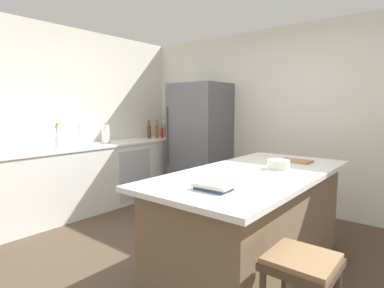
{
  "coord_description": "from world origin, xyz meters",
  "views": [
    {
      "loc": [
        1.82,
        -2.1,
        1.46
      ],
      "look_at": [
        -0.66,
        0.96,
        1.0
      ],
      "focal_mm": 29.14,
      "sensor_mm": 36.0,
      "label": 1
    }
  ],
  "objects_px": {
    "refrigerator": "(200,142)",
    "paper_towel_roll": "(106,134)",
    "flower_vase": "(57,140)",
    "syrup_bottle": "(149,131)",
    "kitchen_island": "(254,221)",
    "cookbook_stack": "(214,186)",
    "cutting_board": "(295,161)",
    "sink_faucet": "(80,134)",
    "vinegar_bottle": "(157,131)",
    "hot_sauce_bottle": "(162,132)",
    "mixing_bowl": "(278,164)",
    "whiskey_bottle": "(170,131)",
    "soda_bottle": "(164,130)",
    "bar_stool": "(301,278)"
  },
  "relations": [
    {
      "from": "refrigerator",
      "to": "paper_towel_roll",
      "type": "xyz_separation_m",
      "value": [
        -0.89,
        -1.16,
        0.15
      ]
    },
    {
      "from": "flower_vase",
      "to": "syrup_bottle",
      "type": "distance_m",
      "value": 1.67
    },
    {
      "from": "kitchen_island",
      "to": "cookbook_stack",
      "type": "relative_size",
      "value": 8.22
    },
    {
      "from": "cutting_board",
      "to": "cookbook_stack",
      "type": "bearing_deg",
      "value": -90.64
    },
    {
      "from": "sink_faucet",
      "to": "vinegar_bottle",
      "type": "relative_size",
      "value": 0.97
    },
    {
      "from": "refrigerator",
      "to": "cookbook_stack",
      "type": "bearing_deg",
      "value": -50.65
    },
    {
      "from": "paper_towel_roll",
      "to": "hot_sauce_bottle",
      "type": "bearing_deg",
      "value": 86.3
    },
    {
      "from": "cookbook_stack",
      "to": "vinegar_bottle",
      "type": "bearing_deg",
      "value": 141.8
    },
    {
      "from": "kitchen_island",
      "to": "mixing_bowl",
      "type": "height_order",
      "value": "mixing_bowl"
    },
    {
      "from": "sink_faucet",
      "to": "flower_vase",
      "type": "xyz_separation_m",
      "value": [
        0.01,
        -0.34,
        -0.05
      ]
    },
    {
      "from": "syrup_bottle",
      "to": "mixing_bowl",
      "type": "relative_size",
      "value": 1.55
    },
    {
      "from": "kitchen_island",
      "to": "mixing_bowl",
      "type": "xyz_separation_m",
      "value": [
        0.12,
        0.22,
        0.49
      ]
    },
    {
      "from": "whiskey_bottle",
      "to": "hot_sauce_bottle",
      "type": "distance_m",
      "value": 0.19
    },
    {
      "from": "syrup_bottle",
      "to": "cutting_board",
      "type": "bearing_deg",
      "value": -11.95
    },
    {
      "from": "cookbook_stack",
      "to": "syrup_bottle",
      "type": "bearing_deg",
      "value": 143.98
    },
    {
      "from": "sink_faucet",
      "to": "cutting_board",
      "type": "distance_m",
      "value": 2.89
    },
    {
      "from": "sink_faucet",
      "to": "syrup_bottle",
      "type": "xyz_separation_m",
      "value": [
        -0.02,
        1.33,
        -0.04
      ]
    },
    {
      "from": "sink_faucet",
      "to": "syrup_bottle",
      "type": "distance_m",
      "value": 1.33
    },
    {
      "from": "kitchen_island",
      "to": "sink_faucet",
      "type": "relative_size",
      "value": 7.32
    },
    {
      "from": "whiskey_bottle",
      "to": "cutting_board",
      "type": "relative_size",
      "value": 0.87
    },
    {
      "from": "kitchen_island",
      "to": "vinegar_bottle",
      "type": "distance_m",
      "value": 3.03
    },
    {
      "from": "kitchen_island",
      "to": "refrigerator",
      "type": "height_order",
      "value": "refrigerator"
    },
    {
      "from": "vinegar_bottle",
      "to": "cookbook_stack",
      "type": "distance_m",
      "value": 3.45
    },
    {
      "from": "cookbook_stack",
      "to": "sink_faucet",
      "type": "bearing_deg",
      "value": 165.8
    },
    {
      "from": "hot_sauce_bottle",
      "to": "vinegar_bottle",
      "type": "height_order",
      "value": "vinegar_bottle"
    },
    {
      "from": "vinegar_bottle",
      "to": "syrup_bottle",
      "type": "relative_size",
      "value": 0.99
    },
    {
      "from": "paper_towel_roll",
      "to": "cookbook_stack",
      "type": "xyz_separation_m",
      "value": [
        2.74,
        -1.09,
        -0.13
      ]
    },
    {
      "from": "soda_bottle",
      "to": "cutting_board",
      "type": "bearing_deg",
      "value": -18.0
    },
    {
      "from": "flower_vase",
      "to": "hot_sauce_bottle",
      "type": "relative_size",
      "value": 1.31
    },
    {
      "from": "soda_bottle",
      "to": "cutting_board",
      "type": "xyz_separation_m",
      "value": [
        2.74,
        -0.89,
        -0.14
      ]
    },
    {
      "from": "kitchen_island",
      "to": "paper_towel_roll",
      "type": "distance_m",
      "value": 2.75
    },
    {
      "from": "sink_faucet",
      "to": "paper_towel_roll",
      "type": "distance_m",
      "value": 0.39
    },
    {
      "from": "vinegar_bottle",
      "to": "syrup_bottle",
      "type": "distance_m",
      "value": 0.13
    },
    {
      "from": "flower_vase",
      "to": "mixing_bowl",
      "type": "relative_size",
      "value": 1.66
    },
    {
      "from": "sink_faucet",
      "to": "paper_towel_roll",
      "type": "relative_size",
      "value": 0.96
    },
    {
      "from": "kitchen_island",
      "to": "vinegar_bottle",
      "type": "xyz_separation_m",
      "value": [
        -2.63,
        1.39,
        0.6
      ]
    },
    {
      "from": "paper_towel_roll",
      "to": "cutting_board",
      "type": "xyz_separation_m",
      "value": [
        2.75,
        0.34,
        -0.15
      ]
    },
    {
      "from": "cookbook_stack",
      "to": "mixing_bowl",
      "type": "relative_size",
      "value": 1.33
    },
    {
      "from": "soda_bottle",
      "to": "hot_sauce_bottle",
      "type": "xyz_separation_m",
      "value": [
        0.06,
        -0.11,
        -0.03
      ]
    },
    {
      "from": "mixing_bowl",
      "to": "vinegar_bottle",
      "type": "bearing_deg",
      "value": 157.0
    },
    {
      "from": "bar_stool",
      "to": "vinegar_bottle",
      "type": "height_order",
      "value": "vinegar_bottle"
    },
    {
      "from": "refrigerator",
      "to": "flower_vase",
      "type": "distance_m",
      "value": 2.11
    },
    {
      "from": "vinegar_bottle",
      "to": "cookbook_stack",
      "type": "bearing_deg",
      "value": -38.2
    },
    {
      "from": "refrigerator",
      "to": "vinegar_bottle",
      "type": "bearing_deg",
      "value": -171.62
    },
    {
      "from": "whiskey_bottle",
      "to": "sink_faucet",
      "type": "bearing_deg",
      "value": -94.62
    },
    {
      "from": "whiskey_bottle",
      "to": "cookbook_stack",
      "type": "relative_size",
      "value": 1.04
    },
    {
      "from": "cutting_board",
      "to": "flower_vase",
      "type": "bearing_deg",
      "value": -158.84
    },
    {
      "from": "refrigerator",
      "to": "cookbook_stack",
      "type": "relative_size",
      "value": 6.89
    },
    {
      "from": "paper_towel_roll",
      "to": "syrup_bottle",
      "type": "distance_m",
      "value": 0.94
    },
    {
      "from": "paper_towel_roll",
      "to": "whiskey_bottle",
      "type": "height_order",
      "value": "paper_towel_roll"
    }
  ]
}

